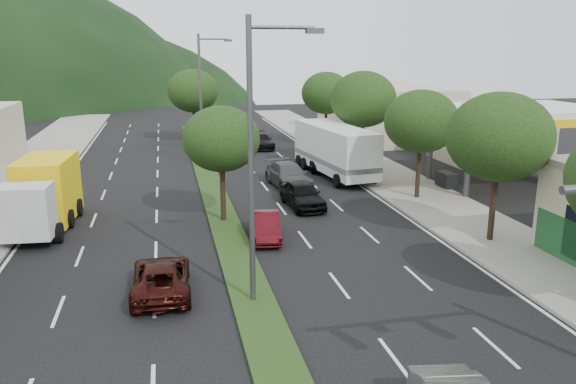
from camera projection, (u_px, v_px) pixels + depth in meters
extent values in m
cube|color=gray|center=(392.00, 179.00, 39.06)|extent=(5.00, 90.00, 0.15)
cube|color=#193312|center=(208.00, 179.00, 39.28)|extent=(1.60, 56.00, 0.12)
cube|color=silver|center=(508.00, 111.00, 36.35)|extent=(12.00, 8.00, 0.50)
cube|color=yellow|center=(507.00, 116.00, 36.44)|extent=(12.20, 8.20, 0.50)
cylinder|color=#47494C|center=(468.00, 162.00, 33.82)|extent=(0.36, 0.36, 4.60)
cylinder|color=#47494C|center=(431.00, 148.00, 38.55)|extent=(0.36, 0.36, 4.60)
cylinder|color=#47494C|center=(533.00, 144.00, 40.22)|extent=(0.36, 0.36, 4.60)
cube|color=black|center=(446.00, 181.00, 36.62)|extent=(0.80, 1.60, 1.10)
cube|color=black|center=(554.00, 175.00, 38.29)|extent=(0.80, 1.60, 1.10)
cube|color=beige|center=(385.00, 111.00, 57.86)|extent=(10.00, 16.00, 5.20)
cylinder|color=black|center=(493.00, 200.00, 26.16)|extent=(0.28, 0.28, 3.81)
ellipsoid|color=black|center=(499.00, 137.00, 25.42)|extent=(4.80, 4.80, 4.08)
cylinder|color=black|center=(418.00, 168.00, 33.76)|extent=(0.28, 0.28, 3.58)
ellipsoid|color=black|center=(421.00, 121.00, 33.06)|extent=(4.40, 4.40, 3.74)
cylinder|color=black|center=(362.00, 140.00, 43.17)|extent=(0.28, 0.28, 3.92)
ellipsoid|color=black|center=(363.00, 99.00, 42.40)|extent=(5.00, 5.00, 4.25)
cylinder|color=black|center=(326.00, 124.00, 52.66)|extent=(0.28, 0.28, 3.70)
ellipsoid|color=black|center=(326.00, 93.00, 51.93)|extent=(4.60, 4.60, 3.91)
cylinder|color=black|center=(223.00, 189.00, 29.39)|extent=(0.28, 0.28, 3.36)
ellipsoid|color=black|center=(221.00, 139.00, 28.74)|extent=(4.00, 4.00, 3.40)
cylinder|color=black|center=(194.00, 122.00, 53.93)|extent=(0.28, 0.28, 3.81)
ellipsoid|color=black|center=(193.00, 91.00, 53.18)|extent=(4.80, 4.80, 4.08)
cylinder|color=#47494C|center=(251.00, 167.00, 19.14)|extent=(0.20, 0.20, 10.00)
cylinder|color=#47494C|center=(282.00, 27.00, 18.22)|extent=(2.20, 0.12, 0.12)
cube|color=#47494C|center=(315.00, 31.00, 18.48)|extent=(0.60, 0.25, 0.18)
cylinder|color=#47494C|center=(201.00, 101.00, 42.78)|extent=(0.20, 0.20, 10.00)
cylinder|color=#47494C|center=(213.00, 39.00, 41.87)|extent=(2.20, 0.12, 0.12)
cube|color=#47494C|center=(228.00, 40.00, 42.12)|extent=(0.60, 0.25, 0.18)
imported|color=black|center=(161.00, 277.00, 20.99)|extent=(2.21, 4.61, 1.27)
imported|color=black|center=(302.00, 194.00, 32.36)|extent=(2.14, 4.57, 1.51)
imported|color=#46464B|center=(289.00, 175.00, 37.15)|extent=(2.68, 5.49, 1.54)
imported|color=#460B11|center=(266.00, 226.00, 27.02)|extent=(1.80, 3.94, 1.25)
imported|color=black|center=(322.00, 159.00, 42.64)|extent=(2.59, 5.56, 1.54)
imported|color=#535258|center=(220.00, 153.00, 45.90)|extent=(1.52, 3.58, 1.21)
imported|color=black|center=(261.00, 141.00, 51.50)|extent=(2.06, 4.72, 1.35)
cube|color=silver|center=(26.00, 212.00, 25.59)|extent=(2.44, 1.86, 2.45)
cube|color=yellow|center=(48.00, 189.00, 29.34)|extent=(2.75, 4.63, 3.30)
cube|color=black|center=(47.00, 218.00, 28.85)|extent=(2.55, 6.30, 0.32)
cylinder|color=black|center=(59.00, 233.00, 26.50)|extent=(0.38, 0.98, 0.96)
cylinder|color=black|center=(4.00, 235.00, 26.15)|extent=(0.38, 0.98, 0.96)
cylinder|color=black|center=(70.00, 219.00, 28.72)|extent=(0.38, 0.98, 0.96)
cylinder|color=black|center=(19.00, 221.00, 28.37)|extent=(0.38, 0.98, 0.96)
cylinder|color=black|center=(79.00, 207.00, 30.74)|extent=(0.38, 0.98, 0.96)
cylinder|color=black|center=(32.00, 209.00, 30.39)|extent=(0.38, 0.98, 0.96)
cube|color=silver|center=(335.00, 148.00, 40.05)|extent=(3.77, 9.60, 3.11)
cube|color=slate|center=(335.00, 159.00, 40.24)|extent=(3.83, 9.60, 0.36)
cylinder|color=black|center=(299.00, 161.00, 43.42)|extent=(0.48, 0.97, 0.93)
cylinder|color=black|center=(330.00, 159.00, 44.27)|extent=(0.48, 0.97, 0.93)
cylinder|color=black|center=(304.00, 164.00, 42.40)|extent=(0.48, 0.97, 0.93)
cylinder|color=black|center=(336.00, 161.00, 43.25)|extent=(0.48, 0.97, 0.93)
cylinder|color=black|center=(338.00, 181.00, 36.95)|extent=(0.48, 0.97, 0.93)
cylinder|color=black|center=(373.00, 178.00, 37.80)|extent=(0.48, 0.97, 0.93)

